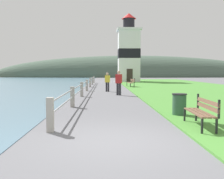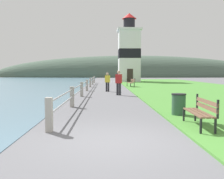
{
  "view_description": "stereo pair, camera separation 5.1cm",
  "coord_description": "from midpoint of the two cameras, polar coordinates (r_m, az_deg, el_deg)",
  "views": [
    {
      "loc": [
        -0.28,
        -5.78,
        1.67
      ],
      "look_at": [
        0.28,
        12.67,
        0.3
      ],
      "focal_mm": 40.0,
      "sensor_mm": 36.0,
      "label": 1
    },
    {
      "loc": [
        -0.23,
        -5.78,
        1.67
      ],
      "look_at": [
        0.28,
        12.67,
        0.3
      ],
      "focal_mm": 40.0,
      "sensor_mm": 36.0,
      "label": 2
    }
  ],
  "objects": [
    {
      "name": "ground_plane",
      "position": [
        6.02,
        0.92,
        -11.84
      ],
      "size": [
        160.0,
        160.0,
        0.0
      ],
      "primitive_type": "plane",
      "color": "slate"
    },
    {
      "name": "grass_verge",
      "position": [
        24.59,
        17.7,
        0.22
      ],
      "size": [
        12.0,
        52.1,
        0.06
      ],
      "color": "#4C8E38",
      "rests_on": "ground_plane"
    },
    {
      "name": "seawall_railing",
      "position": [
        21.13,
        -5.69,
        1.2
      ],
      "size": [
        0.18,
        28.7,
        0.95
      ],
      "color": "#A8A399",
      "rests_on": "ground_plane"
    },
    {
      "name": "park_bench_near",
      "position": [
        7.68,
        19.88,
        -4.49
      ],
      "size": [
        0.55,
        1.72,
        0.94
      ],
      "rotation": [
        0.0,
        0.0,
        3.09
      ],
      "color": "brown",
      "rests_on": "ground_plane"
    },
    {
      "name": "park_bench_midway",
      "position": [
        25.89,
        4.52,
        1.73
      ],
      "size": [
        0.67,
        1.95,
        0.94
      ],
      "rotation": [
        0.0,
        0.0,
        3.25
      ],
      "color": "brown",
      "rests_on": "ground_plane"
    },
    {
      "name": "lighthouse",
      "position": [
        39.2,
        3.96,
        8.48
      ],
      "size": [
        3.71,
        3.71,
        10.55
      ],
      "color": "white",
      "rests_on": "ground_plane"
    },
    {
      "name": "person_strolling",
      "position": [
        17.18,
        1.63,
        1.74
      ],
      "size": [
        0.47,
        0.4,
        1.7
      ],
      "rotation": [
        0.0,
        0.0,
        1.05
      ],
      "color": "#28282D",
      "rests_on": "ground_plane"
    },
    {
      "name": "person_by_railing",
      "position": [
        20.24,
        -0.97,
        1.88
      ],
      "size": [
        0.43,
        0.33,
        1.54
      ],
      "rotation": [
        0.0,
        0.0,
        1.2
      ],
      "color": "#28282D",
      "rests_on": "ground_plane"
    },
    {
      "name": "trash_bin",
      "position": [
        9.53,
        15.13,
        -3.42
      ],
      "size": [
        0.54,
        0.54,
        0.84
      ],
      "color": "#2D5138",
      "rests_on": "ground_plane"
    },
    {
      "name": "distant_hillside",
      "position": [
        71.01,
        5.09,
        2.88
      ],
      "size": [
        80.0,
        16.0,
        12.0
      ],
      "color": "#475B4C",
      "rests_on": "ground_plane"
    }
  ]
}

